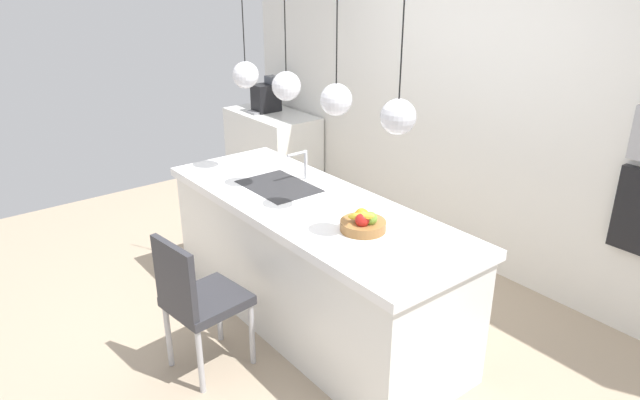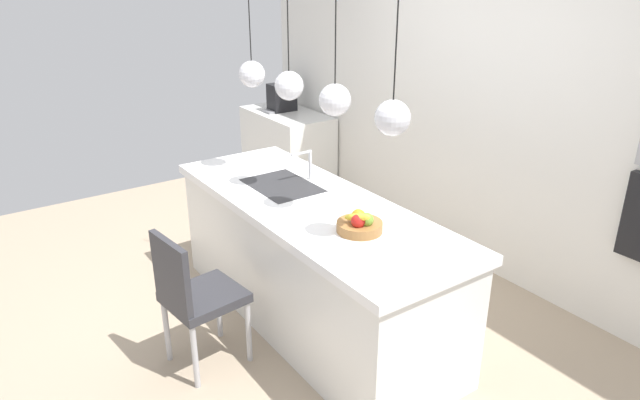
% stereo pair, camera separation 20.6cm
% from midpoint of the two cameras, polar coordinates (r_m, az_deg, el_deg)
% --- Properties ---
extents(floor, '(6.60, 6.60, 0.00)m').
position_cam_midpoint_polar(floor, '(4.24, -2.27, -11.66)').
color(floor, tan).
rests_on(floor, ground).
extents(back_wall, '(6.00, 0.10, 2.60)m').
position_cam_midpoint_polar(back_wall, '(4.79, 13.87, 8.81)').
color(back_wall, silver).
rests_on(back_wall, ground).
extents(kitchen_island, '(2.43, 0.88, 0.91)m').
position_cam_midpoint_polar(kitchen_island, '(4.00, -2.37, -6.23)').
color(kitchen_island, white).
rests_on(kitchen_island, ground).
extents(sink_basin, '(0.56, 0.40, 0.02)m').
position_cam_midpoint_polar(sink_basin, '(4.10, -5.53, 1.28)').
color(sink_basin, '#2D2D30').
rests_on(sink_basin, kitchen_island).
extents(faucet, '(0.02, 0.17, 0.22)m').
position_cam_midpoint_polar(faucet, '(4.16, -3.14, 3.84)').
color(faucet, silver).
rests_on(faucet, kitchen_island).
extents(fruit_bowl, '(0.27, 0.27, 0.15)m').
position_cam_midpoint_polar(fruit_bowl, '(3.39, 2.58, -2.27)').
color(fruit_bowl, '#9E6B38').
rests_on(fruit_bowl, kitchen_island).
extents(side_counter, '(1.10, 0.60, 0.85)m').
position_cam_midpoint_polar(side_counter, '(6.52, -5.63, 4.94)').
color(side_counter, white).
rests_on(side_counter, ground).
extents(coffee_machine, '(0.20, 0.35, 0.38)m').
position_cam_midpoint_polar(coffee_machine, '(6.45, -6.27, 10.11)').
color(coffee_machine, black).
rests_on(coffee_machine, side_counter).
extents(chair_near, '(0.46, 0.49, 0.93)m').
position_cam_midpoint_polar(chair_near, '(3.59, -13.70, -9.39)').
color(chair_near, '#333338').
rests_on(chair_near, ground).
extents(pendant_light_left, '(0.19, 0.19, 0.79)m').
position_cam_midpoint_polar(pendant_light_left, '(4.22, -8.81, 12.16)').
color(pendant_light_left, silver).
extents(pendant_light_center_left, '(0.19, 0.19, 0.79)m').
position_cam_midpoint_polar(pendant_light_center_left, '(3.79, -4.93, 11.19)').
color(pendant_light_center_left, silver).
extents(pendant_light_center_right, '(0.19, 0.19, 0.79)m').
position_cam_midpoint_polar(pendant_light_center_right, '(3.39, -0.16, 9.92)').
color(pendant_light_center_right, silver).
extents(pendant_light_right, '(0.19, 0.19, 0.79)m').
position_cam_midpoint_polar(pendant_light_right, '(3.02, 5.80, 8.22)').
color(pendant_light_right, silver).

